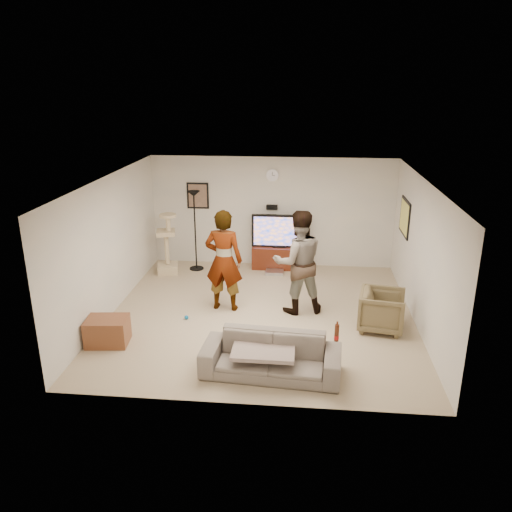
# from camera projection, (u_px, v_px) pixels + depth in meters

# --- Properties ---
(floor) EXTENTS (5.50, 5.50, 0.02)m
(floor) POSITION_uv_depth(u_px,v_px,m) (261.00, 315.00, 9.31)
(floor) COLOR tan
(floor) RESTS_ON ground
(ceiling) EXTENTS (5.50, 5.50, 0.02)m
(ceiling) POSITION_uv_depth(u_px,v_px,m) (262.00, 179.00, 8.48)
(ceiling) COLOR white
(ceiling) RESTS_ON wall_back
(wall_back) EXTENTS (5.50, 0.04, 2.50)m
(wall_back) POSITION_uv_depth(u_px,v_px,m) (272.00, 212.00, 11.48)
(wall_back) COLOR silver
(wall_back) RESTS_ON floor
(wall_front) EXTENTS (5.50, 0.04, 2.50)m
(wall_front) POSITION_uv_depth(u_px,v_px,m) (243.00, 319.00, 6.31)
(wall_front) COLOR silver
(wall_front) RESTS_ON floor
(wall_left) EXTENTS (0.04, 5.50, 2.50)m
(wall_left) POSITION_uv_depth(u_px,v_px,m) (111.00, 245.00, 9.15)
(wall_left) COLOR silver
(wall_left) RESTS_ON floor
(wall_right) EXTENTS (0.04, 5.50, 2.50)m
(wall_right) POSITION_uv_depth(u_px,v_px,m) (421.00, 255.00, 8.64)
(wall_right) COLOR silver
(wall_right) RESTS_ON floor
(wall_clock) EXTENTS (0.26, 0.04, 0.26)m
(wall_clock) POSITION_uv_depth(u_px,v_px,m) (272.00, 175.00, 11.17)
(wall_clock) COLOR white
(wall_clock) RESTS_ON wall_back
(wall_speaker) EXTENTS (0.25, 0.10, 0.10)m
(wall_speaker) POSITION_uv_depth(u_px,v_px,m) (272.00, 207.00, 11.38)
(wall_speaker) COLOR black
(wall_speaker) RESTS_ON wall_back
(picture_back) EXTENTS (0.42, 0.03, 0.52)m
(picture_back) POSITION_uv_depth(u_px,v_px,m) (198.00, 196.00, 11.50)
(picture_back) COLOR brown
(picture_back) RESTS_ON wall_back
(picture_right) EXTENTS (0.03, 0.78, 0.62)m
(picture_right) POSITION_uv_depth(u_px,v_px,m) (405.00, 217.00, 10.07)
(picture_right) COLOR #FFFA66
(picture_right) RESTS_ON wall_right
(tv_stand) EXTENTS (1.22, 0.45, 0.51)m
(tv_stand) POSITION_uv_depth(u_px,v_px,m) (279.00, 257.00, 11.56)
(tv_stand) COLOR #471A0D
(tv_stand) RESTS_ON floor
(console_box) EXTENTS (0.40, 0.30, 0.07)m
(console_box) POSITION_uv_depth(u_px,v_px,m) (275.00, 272.00, 11.27)
(console_box) COLOR silver
(console_box) RESTS_ON floor
(tv) EXTENTS (1.26, 0.08, 0.75)m
(tv) POSITION_uv_depth(u_px,v_px,m) (280.00, 231.00, 11.35)
(tv) COLOR black
(tv) RESTS_ON tv_stand
(tv_screen) EXTENTS (1.16, 0.01, 0.66)m
(tv_screen) POSITION_uv_depth(u_px,v_px,m) (279.00, 231.00, 11.31)
(tv_screen) COLOR orange
(tv_screen) RESTS_ON tv
(floor_lamp) EXTENTS (0.32, 0.32, 1.80)m
(floor_lamp) POSITION_uv_depth(u_px,v_px,m) (195.00, 231.00, 11.27)
(floor_lamp) COLOR black
(floor_lamp) RESTS_ON floor
(cat_tree) EXTENTS (0.53, 0.53, 1.38)m
(cat_tree) POSITION_uv_depth(u_px,v_px,m) (166.00, 243.00, 11.12)
(cat_tree) COLOR #CDB991
(cat_tree) RESTS_ON floor
(person_left) EXTENTS (0.74, 0.53, 1.91)m
(person_left) POSITION_uv_depth(u_px,v_px,m) (224.00, 260.00, 9.25)
(person_left) COLOR #9A9DB0
(person_left) RESTS_ON floor
(person_right) EXTENTS (1.09, 0.94, 1.93)m
(person_right) POSITION_uv_depth(u_px,v_px,m) (298.00, 262.00, 9.14)
(person_right) COLOR #344B8C
(person_right) RESTS_ON floor
(sofa) EXTENTS (2.06, 0.94, 0.59)m
(sofa) POSITION_uv_depth(u_px,v_px,m) (271.00, 356.00, 7.33)
(sofa) COLOR slate
(sofa) RESTS_ON floor
(throw_blanket) EXTENTS (0.90, 0.71, 0.06)m
(throw_blanket) POSITION_uv_depth(u_px,v_px,m) (264.00, 349.00, 7.30)
(throw_blanket) COLOR #AD958E
(throw_blanket) RESTS_ON sofa
(beer_bottle) EXTENTS (0.06, 0.06, 0.25)m
(beer_bottle) POSITION_uv_depth(u_px,v_px,m) (337.00, 333.00, 7.10)
(beer_bottle) COLOR #542311
(beer_bottle) RESTS_ON sofa
(armchair) EXTENTS (0.88, 0.87, 0.70)m
(armchair) POSITION_uv_depth(u_px,v_px,m) (382.00, 310.00, 8.65)
(armchair) COLOR brown
(armchair) RESTS_ON floor
(side_table) EXTENTS (0.71, 0.56, 0.44)m
(side_table) POSITION_uv_depth(u_px,v_px,m) (107.00, 331.00, 8.21)
(side_table) COLOR brown
(side_table) RESTS_ON floor
(toy_ball) EXTENTS (0.07, 0.07, 0.07)m
(toy_ball) POSITION_uv_depth(u_px,v_px,m) (186.00, 317.00, 9.10)
(toy_ball) COLOR #0C68AD
(toy_ball) RESTS_ON floor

